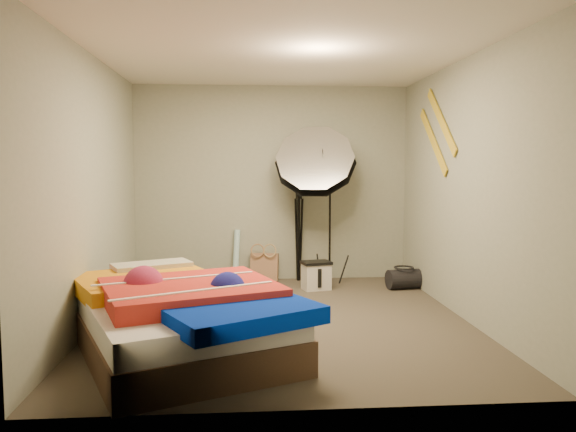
{
  "coord_description": "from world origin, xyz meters",
  "views": [
    {
      "loc": [
        -0.35,
        -5.25,
        1.46
      ],
      "look_at": [
        0.1,
        0.6,
        0.95
      ],
      "focal_mm": 35.0,
      "sensor_mm": 36.0,
      "label": 1
    }
  ],
  "objects": [
    {
      "name": "camera_case",
      "position": [
        0.49,
        1.32,
        0.16
      ],
      "size": [
        0.36,
        0.29,
        0.31
      ],
      "primitive_type": "cube",
      "rotation": [
        0.0,
        0.0,
        0.24
      ],
      "color": "beige",
      "rests_on": "floor"
    },
    {
      "name": "tote_bag",
      "position": [
        -0.11,
        1.9,
        0.18
      ],
      "size": [
        0.38,
        0.22,
        0.37
      ],
      "primitive_type": "cube",
      "rotation": [
        -0.14,
        0.0,
        -0.19
      ],
      "color": "tan",
      "rests_on": "floor"
    },
    {
      "name": "floor",
      "position": [
        0.0,
        0.0,
        0.0
      ],
      "size": [
        4.0,
        4.0,
        0.0
      ],
      "primitive_type": "plane",
      "color": "#4A4236",
      "rests_on": "ground"
    },
    {
      "name": "wall_front",
      "position": [
        0.0,
        -2.0,
        1.25
      ],
      "size": [
        3.5,
        0.0,
        3.5
      ],
      "primitive_type": "plane",
      "rotation": [
        -1.57,
        0.0,
        0.0
      ],
      "color": "gray",
      "rests_on": "floor"
    },
    {
      "name": "photo_umbrella",
      "position": [
        0.52,
        1.59,
        1.5
      ],
      "size": [
        1.3,
        1.02,
        2.09
      ],
      "color": "black",
      "rests_on": "floor"
    },
    {
      "name": "camera_tripod",
      "position": [
        0.34,
        1.88,
        0.67
      ],
      "size": [
        0.08,
        0.08,
        1.17
      ],
      "color": "black",
      "rests_on": "floor"
    },
    {
      "name": "duffel_bag",
      "position": [
        1.55,
        1.27,
        0.12
      ],
      "size": [
        0.42,
        0.29,
        0.24
      ],
      "primitive_type": "cylinder",
      "rotation": [
        0.0,
        1.57,
        0.15
      ],
      "color": "black",
      "rests_on": "floor"
    },
    {
      "name": "wall_stripe_upper",
      "position": [
        1.73,
        0.6,
        1.95
      ],
      "size": [
        0.02,
        0.91,
        0.78
      ],
      "primitive_type": "cube",
      "rotation": [
        0.7,
        0.0,
        0.0
      ],
      "color": "gold",
      "rests_on": "wall_right"
    },
    {
      "name": "bed",
      "position": [
        -0.87,
        -0.86,
        0.29
      ],
      "size": [
        2.13,
        2.38,
        0.59
      ],
      "color": "#4D3527",
      "rests_on": "floor"
    },
    {
      "name": "wrapping_roll",
      "position": [
        -0.47,
        1.9,
        0.33
      ],
      "size": [
        0.13,
        0.2,
        0.66
      ],
      "primitive_type": "cylinder",
      "rotation": [
        -0.17,
        0.0,
        -0.3
      ],
      "color": "#68BBD0",
      "rests_on": "floor"
    },
    {
      "name": "wall_right",
      "position": [
        1.75,
        0.0,
        1.25
      ],
      "size": [
        0.0,
        4.0,
        4.0
      ],
      "primitive_type": "plane",
      "rotation": [
        1.57,
        0.0,
        -1.57
      ],
      "color": "gray",
      "rests_on": "floor"
    },
    {
      "name": "wall_back",
      "position": [
        0.0,
        2.0,
        1.25
      ],
      "size": [
        3.5,
        0.0,
        3.5
      ],
      "primitive_type": "plane",
      "rotation": [
        1.57,
        0.0,
        0.0
      ],
      "color": "gray",
      "rests_on": "floor"
    },
    {
      "name": "ceiling",
      "position": [
        0.0,
        0.0,
        2.5
      ],
      "size": [
        4.0,
        4.0,
        0.0
      ],
      "primitive_type": "plane",
      "rotation": [
        3.14,
        0.0,
        0.0
      ],
      "color": "silver",
      "rests_on": "wall_back"
    },
    {
      "name": "wall_left",
      "position": [
        -1.75,
        0.0,
        1.25
      ],
      "size": [
        0.0,
        4.0,
        4.0
      ],
      "primitive_type": "plane",
      "rotation": [
        1.57,
        0.0,
        1.57
      ],
      "color": "gray",
      "rests_on": "floor"
    },
    {
      "name": "wall_stripe_lower",
      "position": [
        1.73,
        0.85,
        1.75
      ],
      "size": [
        0.02,
        0.91,
        0.78
      ],
      "primitive_type": "cube",
      "rotation": [
        0.7,
        0.0,
        0.0
      ],
      "color": "gold",
      "rests_on": "wall_right"
    }
  ]
}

